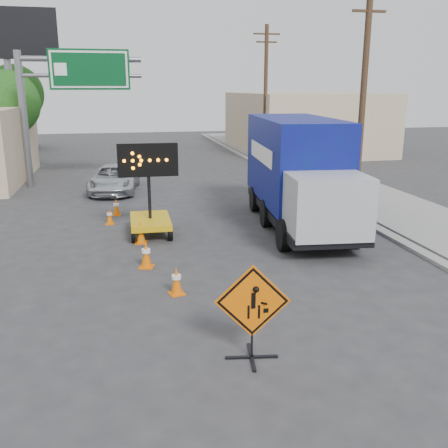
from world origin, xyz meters
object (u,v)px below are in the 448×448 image
object	(u,v)px
construction_sign	(252,310)
box_truck	(298,179)
arrow_board	(150,215)
pickup_truck	(114,179)

from	to	relation	value
construction_sign	box_truck	distance (m)	9.79
construction_sign	arrow_board	xyz separation A→B (m)	(-1.34, 8.77, -0.29)
arrow_board	box_truck	distance (m)	5.54
construction_sign	arrow_board	world-z (taller)	arrow_board
arrow_board	pickup_truck	distance (m)	8.07
construction_sign	box_truck	xyz separation A→B (m)	(4.09, 8.86, 0.79)
pickup_truck	box_truck	size ratio (longest dim) A/B	0.56
arrow_board	box_truck	world-z (taller)	box_truck
box_truck	construction_sign	bearing A→B (deg)	-109.37
arrow_board	box_truck	xyz separation A→B (m)	(5.43, 0.09, 1.07)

